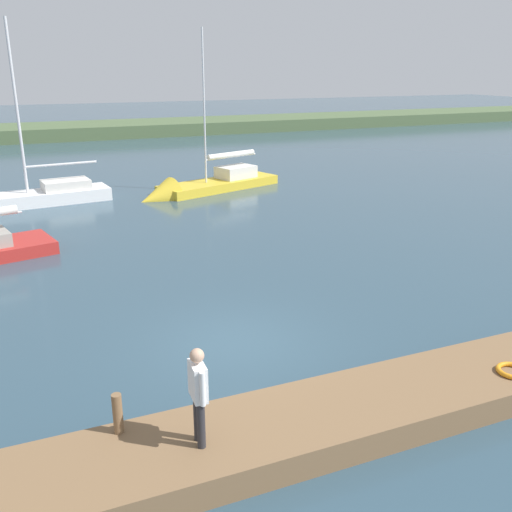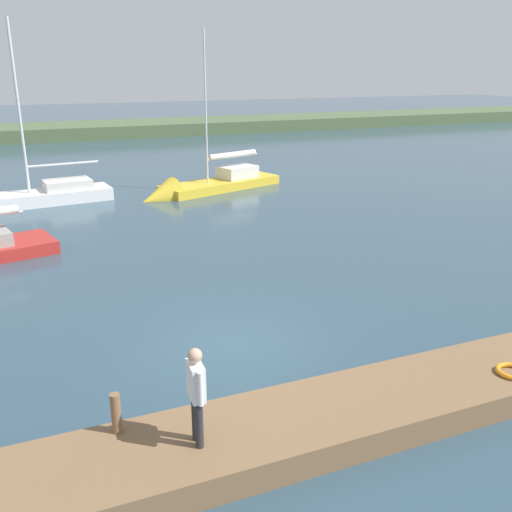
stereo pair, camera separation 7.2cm
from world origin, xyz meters
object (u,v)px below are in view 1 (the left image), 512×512
(mooring_post_near, at_px, (118,414))
(sailboat_outer_mooring, at_px, (23,201))
(sailboat_inner_slip, at_px, (201,190))
(person_on_dock, at_px, (198,390))

(mooring_post_near, xyz_separation_m, sailboat_outer_mooring, (1.05, -20.95, -0.69))
(sailboat_inner_slip, bearing_deg, mooring_post_near, 49.70)
(person_on_dock, bearing_deg, sailboat_outer_mooring, -81.78)
(sailboat_inner_slip, bearing_deg, person_on_dock, 53.30)
(sailboat_inner_slip, distance_m, person_on_dock, 22.58)
(mooring_post_near, xyz_separation_m, sailboat_inner_slip, (-8.00, -20.65, -0.81))
(mooring_post_near, bearing_deg, sailboat_outer_mooring, -87.12)
(sailboat_inner_slip, xyz_separation_m, sailboat_outer_mooring, (9.06, -0.30, 0.12))
(mooring_post_near, distance_m, sailboat_outer_mooring, 20.99)
(sailboat_inner_slip, bearing_deg, sailboat_outer_mooring, -21.02)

